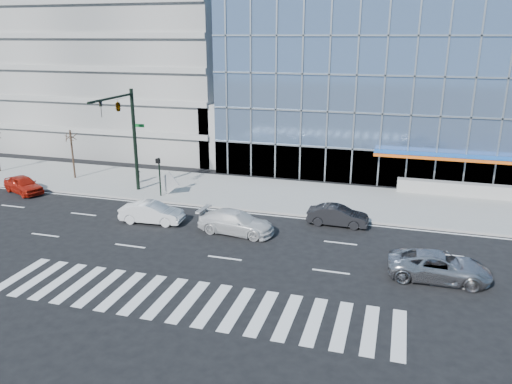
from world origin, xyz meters
TOP-DOWN VIEW (x-y plane):
  - ground at (0.00, 0.00)m, footprint 160.00×160.00m
  - sidewalk at (0.00, 8.00)m, footprint 120.00×8.00m
  - theatre_building at (14.00, 26.00)m, footprint 42.00×26.00m
  - parking_garage at (-20.00, 26.00)m, footprint 24.00×24.00m
  - ramp_block at (-6.00, 18.00)m, footprint 6.00×8.00m
  - traffic_signal at (-11.00, 4.57)m, footprint 1.14×5.74m
  - ped_signal_post at (-8.50, 4.94)m, footprint 0.30×0.33m
  - street_tree_near at (-18.00, 7.50)m, footprint 1.10×1.10m
  - silver_suv at (11.42, -3.27)m, footprint 5.18×2.47m
  - white_suv at (-0.58, -0.23)m, footprint 5.11×2.48m
  - white_sedan at (-6.58, -0.07)m, footprint 4.35×1.81m
  - dark_sedan at (5.42, 2.96)m, footprint 4.01×1.43m
  - red_sedan at (-19.49, 2.97)m, footprint 4.37×3.10m
  - pedestrian at (-11.96, 7.76)m, footprint 0.58×0.67m
  - tilted_panel at (-8.07, 5.56)m, footprint 1.83×0.13m

SIDE VIEW (x-z plane):
  - ground at x=0.00m, z-range 0.00..0.00m
  - sidewalk at x=0.00m, z-range 0.00..0.15m
  - dark_sedan at x=5.42m, z-range 0.00..1.32m
  - red_sedan at x=-19.49m, z-range 0.00..1.38m
  - white_sedan at x=-6.58m, z-range 0.00..1.40m
  - silver_suv at x=11.42m, z-range 0.00..1.43m
  - white_suv at x=-0.58m, z-range 0.00..1.43m
  - pedestrian at x=-11.96m, z-range 0.15..1.71m
  - tilted_panel at x=-8.07m, z-range 0.15..1.98m
  - ped_signal_post at x=-8.50m, z-range 0.64..3.64m
  - ramp_block at x=-6.00m, z-range 0.00..6.00m
  - street_tree_near at x=-18.00m, z-range 1.66..5.89m
  - traffic_signal at x=-11.00m, z-range 2.16..10.16m
  - theatre_building at x=14.00m, z-range 0.00..15.00m
  - parking_garage at x=-20.00m, z-range 0.00..20.00m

